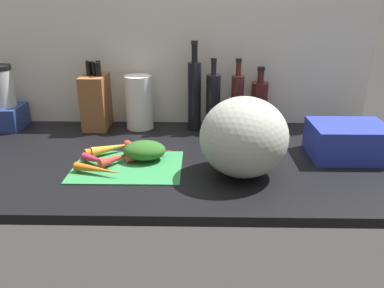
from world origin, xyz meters
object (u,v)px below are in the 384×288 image
carrot_6 (150,154)px  bottle_1 (213,102)px  bottle_2 (237,101)px  winter_squash (244,137)px  carrot_1 (98,170)px  carrot_0 (105,149)px  bottle_3 (259,104)px  carrot_4 (140,151)px  bottle_0 (194,94)px  knife_block (96,101)px  cutting_board (128,166)px  carrot_3 (98,160)px  paper_towel_roll (139,102)px  carrot_5 (112,148)px  dish_rack (347,140)px  blender_appliance (2,102)px  carrot_2 (117,158)px

carrot_6 → bottle_1: (22.28, 31.43, 10.08)cm
bottle_2 → winter_squash: bearing=-92.6°
carrot_1 → carrot_0: bearing=95.5°
carrot_1 → bottle_3: bottle_3 is taller
carrot_4 → bottle_3: bearing=36.5°
carrot_0 → bottle_0: size_ratio=0.39×
winter_squash → knife_block: (-56.80, 44.69, -0.87)cm
carrot_6 → bottle_2: bearing=45.2°
cutting_board → carrot_3: size_ratio=2.71×
cutting_board → winter_squash: bearing=-6.8°
knife_block → winter_squash: bearing=-38.2°
paper_towel_roll → carrot_5: bearing=-100.6°
bottle_0 → cutting_board: bearing=-119.0°
carrot_5 → bottle_0: 42.33cm
carrot_4 → bottle_0: bottle_0 is taller
paper_towel_roll → dish_rack: paper_towel_roll is taller
carrot_4 → carrot_5: carrot_5 is taller
cutting_board → carrot_6: 9.18cm
carrot_0 → carrot_4: 12.62cm
bottle_2 → dish_rack: bottle_2 is taller
bottle_1 → blender_appliance: bearing=179.3°
carrot_6 → bottle_1: size_ratio=0.57×
knife_block → bottle_2: size_ratio=0.94×
paper_towel_roll → bottle_3: size_ratio=0.87×
carrot_5 → carrot_6: 14.76cm
carrot_1 → bottle_1: size_ratio=0.55×
bottle_0 → carrot_5: bearing=-135.3°
carrot_0 → dish_rack: bearing=1.0°
carrot_4 → bottle_2: (35.92, 30.07, 9.83)cm
carrot_2 → knife_block: 42.49cm
dish_rack → bottle_3: bearing=130.2°
carrot_2 → bottle_1: 49.18cm
carrot_0 → carrot_4: carrot_0 is taller
bottle_2 → paper_towel_roll: bearing=177.6°
bottle_3 → bottle_1: bearing=-166.9°
carrot_2 → bottle_2: (42.66, 36.27, 9.75)cm
knife_block → dish_rack: (94.70, -29.55, -5.72)cm
knife_block → dish_rack: knife_block is taller
bottle_1 → dish_rack: bearing=-30.2°
carrot_0 → bottle_2: bottle_2 is taller
dish_rack → carrot_1: bearing=-168.2°
carrot_3 → knife_block: (-10.11, 39.87, 9.36)cm
carrot_6 → paper_towel_roll: size_ratio=0.77×
carrot_0 → carrot_5: bearing=24.0°
carrot_6 → carrot_1: bearing=-139.8°
carrot_1 → winter_squash: winter_squash is taller
blender_appliance → bottle_1: size_ratio=0.89×
bottle_2 → bottle_3: bottle_2 is taller
blender_appliance → paper_towel_roll: (56.82, 1.61, -0.32)cm
carrot_3 → bottle_1: bottle_1 is taller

